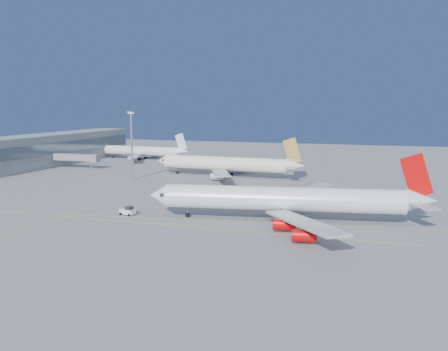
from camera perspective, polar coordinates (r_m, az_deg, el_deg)
ground at (r=133.55m, az=-0.39°, el=-4.60°), size 500.00×500.00×0.00m
terminal at (r=261.46m, az=-18.73°, el=2.92°), size 18.40×110.00×15.00m
jet_bridge at (r=238.49m, az=-16.36°, el=1.99°), size 23.60×3.60×6.90m
taxiway_lines at (r=144.47m, az=-5.15°, el=-3.64°), size 118.86×140.00×0.02m
airliner_virgin at (r=127.59m, az=7.38°, el=-2.79°), size 72.58×64.57×17.95m
airliner_etihad at (r=203.90m, az=0.41°, el=1.31°), size 64.60×59.59×16.86m
airliner_third at (r=271.35m, az=-9.23°, el=2.77°), size 54.68×50.37×14.67m
pushback_tug at (r=136.38m, az=-10.95°, el=-4.01°), size 4.47×3.17×2.34m
light_mast at (r=196.86m, az=-10.52°, el=4.04°), size 2.31×2.31×26.73m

